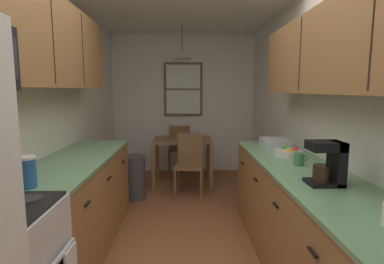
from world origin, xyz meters
TOP-DOWN VIEW (x-y plane):
  - ground_plane at (0.00, 1.00)m, footprint 12.00×12.00m
  - wall_left at (-1.35, 1.00)m, footprint 0.10×9.00m
  - wall_right at (1.35, 1.00)m, footprint 0.10×9.00m
  - wall_back at (0.00, 3.65)m, footprint 4.40×0.10m
  - counter_left at (-1.00, 0.73)m, footprint 0.64×2.00m
  - upper_cabinets_left at (-1.14, 0.68)m, footprint 0.33×2.08m
  - counter_right at (1.00, 0.01)m, footprint 0.64×3.27m
  - upper_cabinets_right at (1.14, -0.04)m, footprint 0.33×2.95m
  - dining_table at (-0.01, 2.80)m, footprint 0.94×0.75m
  - dining_chair_near at (0.09, 2.22)m, footprint 0.44×0.44m
  - dining_chair_far at (-0.07, 3.38)m, footprint 0.40×0.40m
  - pendant_light at (-0.01, 2.80)m, footprint 0.30×0.30m
  - back_window at (0.00, 3.58)m, footprint 0.70×0.05m
  - trash_bin at (-0.70, 2.10)m, footprint 0.34×0.34m
  - storage_canister at (-1.00, -0.16)m, footprint 0.13×0.13m
  - coffee_maker at (0.99, -0.14)m, footprint 0.22×0.18m
  - mug_by_coffeemaker at (0.99, 0.39)m, footprint 0.12×0.08m
  - fruit_bowl at (1.02, 0.75)m, footprint 0.27×0.27m
  - dish_rack at (1.02, 1.16)m, footprint 0.28×0.34m

SIDE VIEW (x-z plane):
  - ground_plane at x=0.00m, z-range 0.00..0.00m
  - trash_bin at x=-0.70m, z-range 0.00..0.62m
  - counter_right at x=1.00m, z-range 0.00..0.90m
  - counter_left at x=-1.00m, z-range 0.00..0.90m
  - dining_chair_near at x=0.09m, z-range 0.05..0.95m
  - dining_chair_far at x=-0.07m, z-range 0.05..0.95m
  - dining_table at x=-0.01m, z-range 0.25..0.99m
  - fruit_bowl at x=1.02m, z-range 0.89..0.98m
  - dish_rack at x=1.02m, z-range 0.90..1.00m
  - mug_by_coffeemaker at x=0.99m, z-range 0.90..1.01m
  - storage_canister at x=-1.00m, z-range 0.90..1.11m
  - coffee_maker at x=0.99m, z-range 0.91..1.20m
  - wall_left at x=-1.35m, z-range 0.00..2.55m
  - wall_right at x=1.35m, z-range 0.00..2.55m
  - wall_back at x=0.00m, z-range 0.00..2.55m
  - back_window at x=0.00m, z-range 1.05..2.03m
  - upper_cabinets_right at x=1.14m, z-range 1.50..2.14m
  - upper_cabinets_left at x=-1.14m, z-range 1.55..2.30m
  - pendant_light at x=-0.01m, z-range 1.80..2.33m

